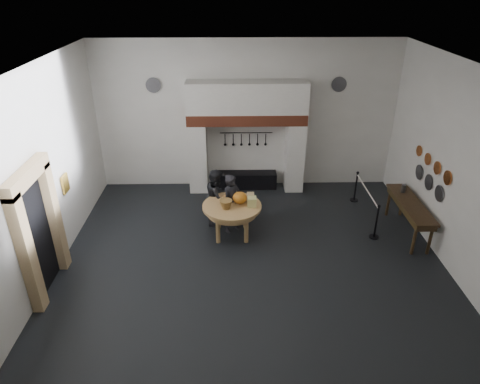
{
  "coord_description": "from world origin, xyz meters",
  "views": [
    {
      "loc": [
        -0.44,
        -8.48,
        6.12
      ],
      "look_at": [
        -0.26,
        0.76,
        1.35
      ],
      "focal_mm": 32.0,
      "sensor_mm": 36.0,
      "label": 1
    }
  ],
  "objects_px": {
    "iron_range": "(246,180)",
    "barrier_post_far": "(356,187)",
    "barrier_post_near": "(376,222)",
    "side_table": "(411,204)",
    "work_table": "(232,206)",
    "visitor_near": "(232,203)",
    "visitor_far": "(217,197)"
  },
  "relations": [
    {
      "from": "barrier_post_near",
      "to": "barrier_post_far",
      "type": "relative_size",
      "value": 1.0
    },
    {
      "from": "work_table",
      "to": "side_table",
      "type": "bearing_deg",
      "value": -0.24
    },
    {
      "from": "visitor_near",
      "to": "barrier_post_far",
      "type": "xyz_separation_m",
      "value": [
        3.67,
        1.55,
        -0.34
      ]
    },
    {
      "from": "visitor_near",
      "to": "side_table",
      "type": "xyz_separation_m",
      "value": [
        4.55,
        -0.26,
        0.08
      ]
    },
    {
      "from": "side_table",
      "to": "barrier_post_near",
      "type": "height_order",
      "value": "same"
    },
    {
      "from": "visitor_near",
      "to": "visitor_far",
      "type": "distance_m",
      "value": 0.57
    },
    {
      "from": "visitor_near",
      "to": "barrier_post_far",
      "type": "distance_m",
      "value": 4.0
    },
    {
      "from": "iron_range",
      "to": "visitor_far",
      "type": "xyz_separation_m",
      "value": [
        -0.85,
        -2.12,
        0.53
      ]
    },
    {
      "from": "barrier_post_far",
      "to": "work_table",
      "type": "bearing_deg",
      "value": -154.05
    },
    {
      "from": "work_table",
      "to": "barrier_post_near",
      "type": "distance_m",
      "value": 3.7
    },
    {
      "from": "visitor_far",
      "to": "work_table",
      "type": "bearing_deg",
      "value": -138.44
    },
    {
      "from": "visitor_far",
      "to": "visitor_near",
      "type": "bearing_deg",
      "value": -125.31
    },
    {
      "from": "work_table",
      "to": "visitor_far",
      "type": "distance_m",
      "value": 0.76
    },
    {
      "from": "barrier_post_near",
      "to": "work_table",
      "type": "bearing_deg",
      "value": 176.67
    },
    {
      "from": "iron_range",
      "to": "barrier_post_near",
      "type": "height_order",
      "value": "barrier_post_near"
    },
    {
      "from": "side_table",
      "to": "barrier_post_far",
      "type": "xyz_separation_m",
      "value": [
        -0.88,
        1.81,
        -0.42
      ]
    },
    {
      "from": "visitor_far",
      "to": "barrier_post_far",
      "type": "height_order",
      "value": "visitor_far"
    },
    {
      "from": "iron_range",
      "to": "barrier_post_far",
      "type": "height_order",
      "value": "barrier_post_far"
    },
    {
      "from": "barrier_post_far",
      "to": "iron_range",
      "type": "bearing_deg",
      "value": 163.08
    },
    {
      "from": "visitor_far",
      "to": "barrier_post_near",
      "type": "height_order",
      "value": "visitor_far"
    },
    {
      "from": "work_table",
      "to": "visitor_near",
      "type": "xyz_separation_m",
      "value": [
        0.0,
        0.24,
        -0.05
      ]
    },
    {
      "from": "visitor_near",
      "to": "barrier_post_near",
      "type": "distance_m",
      "value": 3.71
    },
    {
      "from": "visitor_far",
      "to": "side_table",
      "type": "distance_m",
      "value": 5.0
    },
    {
      "from": "iron_range",
      "to": "visitor_far",
      "type": "height_order",
      "value": "visitor_far"
    },
    {
      "from": "iron_range",
      "to": "visitor_near",
      "type": "bearing_deg",
      "value": -100.2
    },
    {
      "from": "barrier_post_far",
      "to": "visitor_near",
      "type": "bearing_deg",
      "value": -157.16
    },
    {
      "from": "work_table",
      "to": "barrier_post_far",
      "type": "bearing_deg",
      "value": 25.95
    },
    {
      "from": "iron_range",
      "to": "side_table",
      "type": "bearing_deg",
      "value": -34.17
    },
    {
      "from": "visitor_near",
      "to": "side_table",
      "type": "bearing_deg",
      "value": -47.73
    },
    {
      "from": "iron_range",
      "to": "barrier_post_near",
      "type": "bearing_deg",
      "value": -42.81
    },
    {
      "from": "barrier_post_far",
      "to": "side_table",
      "type": "bearing_deg",
      "value": -63.89
    },
    {
      "from": "visitor_near",
      "to": "side_table",
      "type": "height_order",
      "value": "visitor_near"
    }
  ]
}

